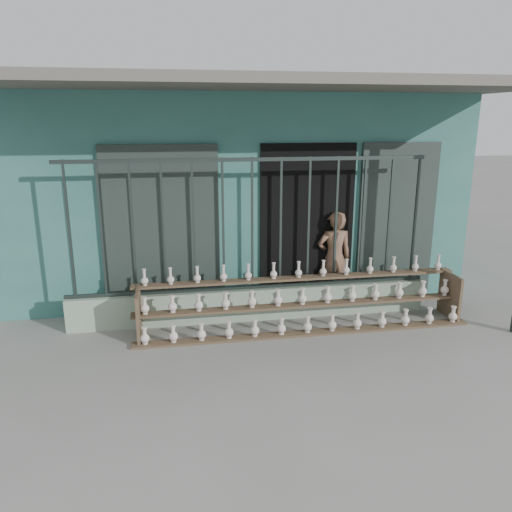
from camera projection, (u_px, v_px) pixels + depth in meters
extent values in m
plane|color=slate|center=(271.00, 361.00, 5.82)|extent=(60.00, 60.00, 0.00)
cube|color=#316860|center=(226.00, 180.00, 9.48)|extent=(7.00, 5.00, 3.20)
cube|color=black|center=(306.00, 226.00, 7.38)|extent=(1.40, 0.12, 2.40)
cube|color=#1F2A26|center=(162.00, 232.00, 7.00)|extent=(1.60, 0.08, 2.40)
cube|color=#1F2A26|center=(396.00, 223.00, 7.57)|extent=(1.20, 0.08, 2.40)
cube|color=#59544C|center=(253.00, 83.00, 6.12)|extent=(7.40, 2.00, 0.12)
cube|color=#8CA38C|center=(252.00, 304.00, 7.00)|extent=(5.00, 0.20, 0.45)
cube|color=#283330|center=(69.00, 232.00, 6.31)|extent=(0.03, 0.03, 1.80)
cube|color=#283330|center=(101.00, 230.00, 6.38)|extent=(0.03, 0.03, 1.80)
cube|color=#283330|center=(133.00, 229.00, 6.44)|extent=(0.03, 0.03, 1.80)
cube|color=#283330|center=(163.00, 228.00, 6.50)|extent=(0.03, 0.03, 1.80)
cube|color=#283330|center=(194.00, 227.00, 6.57)|extent=(0.03, 0.03, 1.80)
cube|color=#283330|center=(223.00, 226.00, 6.63)|extent=(0.03, 0.03, 1.80)
cube|color=#283330|center=(252.00, 225.00, 6.70)|extent=(0.03, 0.03, 1.80)
cube|color=#283330|center=(281.00, 224.00, 6.76)|extent=(0.03, 0.03, 1.80)
cube|color=#283330|center=(309.00, 223.00, 6.83)|extent=(0.03, 0.03, 1.80)
cube|color=#283330|center=(336.00, 222.00, 6.89)|extent=(0.03, 0.03, 1.80)
cube|color=#283330|center=(363.00, 221.00, 6.96)|extent=(0.03, 0.03, 1.80)
cube|color=#283330|center=(389.00, 220.00, 7.02)|extent=(0.03, 0.03, 1.80)
cube|color=#283330|center=(415.00, 219.00, 7.09)|extent=(0.03, 0.03, 1.80)
cube|color=#283330|center=(252.00, 159.00, 6.47)|extent=(5.00, 0.04, 0.05)
cube|color=#283330|center=(252.00, 287.00, 6.93)|extent=(5.00, 0.04, 0.05)
cube|color=brown|center=(307.00, 333.00, 6.54)|extent=(4.50, 0.18, 0.03)
cube|color=brown|center=(302.00, 305.00, 6.70)|extent=(4.50, 0.18, 0.03)
cube|color=brown|center=(298.00, 278.00, 6.85)|extent=(4.50, 0.18, 0.03)
cube|color=brown|center=(139.00, 315.00, 6.34)|extent=(0.04, 0.55, 0.64)
cube|color=brown|center=(450.00, 295.00, 7.05)|extent=(0.04, 0.55, 0.64)
imported|color=brown|center=(334.00, 258.00, 7.46)|extent=(0.54, 0.36, 1.43)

